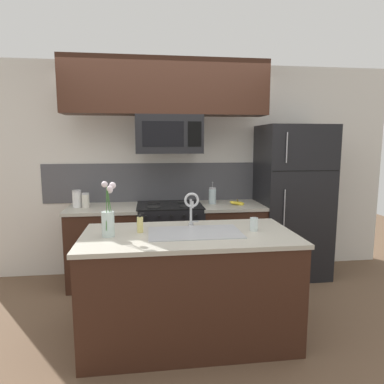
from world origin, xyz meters
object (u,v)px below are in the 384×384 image
(stove_range, at_px, (170,242))
(dish_soap_bottle, at_px, (140,224))
(refrigerator, at_px, (291,201))
(storage_jar_tall, at_px, (77,199))
(microwave, at_px, (169,134))
(flower_vase, at_px, (108,219))
(banana_bunch, at_px, (237,203))
(drinking_glass, at_px, (254,224))
(storage_jar_medium, at_px, (86,200))
(french_press, at_px, (212,196))
(sink_faucet, at_px, (192,205))

(stove_range, bearing_deg, dish_soap_bottle, -105.13)
(refrigerator, relative_size, storage_jar_tall, 9.33)
(microwave, relative_size, flower_vase, 1.66)
(dish_soap_bottle, bearing_deg, storage_jar_tall, 121.53)
(refrigerator, bearing_deg, banana_bunch, -173.43)
(microwave, xyz_separation_m, dish_soap_bottle, (-0.32, -1.15, -0.76))
(drinking_glass, bearing_deg, dish_soap_bottle, 175.81)
(microwave, height_order, storage_jar_medium, microwave)
(storage_jar_medium, xyz_separation_m, flower_vase, (0.39, -1.26, 0.05))
(stove_range, relative_size, french_press, 3.48)
(banana_bunch, relative_size, drinking_glass, 1.70)
(flower_vase, bearing_deg, french_press, 50.70)
(stove_range, distance_m, storage_jar_tall, 1.19)
(dish_soap_bottle, bearing_deg, refrigerator, 33.09)
(drinking_glass, distance_m, flower_vase, 1.20)
(stove_range, relative_size, drinking_glass, 8.35)
(refrigerator, distance_m, flower_vase, 2.44)
(flower_vase, bearing_deg, stove_range, 66.12)
(french_press, distance_m, sink_faucet, 1.17)
(refrigerator, height_order, storage_jar_tall, refrigerator)
(french_press, bearing_deg, refrigerator, -2.32)
(french_press, relative_size, drinking_glass, 2.40)
(microwave, relative_size, dish_soap_bottle, 4.51)
(stove_range, distance_m, refrigerator, 1.58)
(banana_bunch, bearing_deg, dish_soap_bottle, -135.29)
(banana_bunch, distance_m, drinking_glass, 1.19)
(stove_range, distance_m, sink_faucet, 1.22)
(microwave, relative_size, storage_jar_tall, 3.76)
(drinking_glass, height_order, flower_vase, flower_vase)
(storage_jar_tall, relative_size, french_press, 0.74)
(refrigerator, bearing_deg, sink_faucet, -142.74)
(refrigerator, relative_size, sink_faucet, 6.05)
(stove_range, height_order, microwave, microwave)
(banana_bunch, bearing_deg, storage_jar_medium, 178.06)
(storage_jar_tall, distance_m, dish_soap_bottle, 1.41)
(sink_faucet, bearing_deg, banana_bunch, 55.20)
(storage_jar_tall, xyz_separation_m, dish_soap_bottle, (0.74, -1.20, -0.03))
(stove_range, relative_size, microwave, 1.25)
(french_press, xyz_separation_m, dish_soap_bottle, (-0.84, -1.23, -0.03))
(banana_bunch, bearing_deg, drinking_glass, -98.23)
(drinking_glass, bearing_deg, refrigerator, 55.15)
(banana_bunch, height_order, drinking_glass, drinking_glass)
(microwave, distance_m, banana_bunch, 1.14)
(storage_jar_tall, xyz_separation_m, french_press, (1.58, 0.03, 0.00))
(french_press, bearing_deg, microwave, -171.23)
(microwave, distance_m, flower_vase, 1.53)
(stove_range, bearing_deg, storage_jar_tall, 178.30)
(storage_jar_tall, height_order, banana_bunch, storage_jar_tall)
(microwave, xyz_separation_m, drinking_glass, (0.63, -1.22, -0.77))
(storage_jar_medium, height_order, flower_vase, flower_vase)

